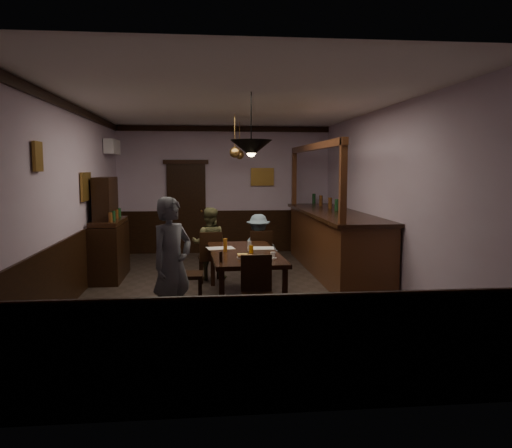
{
  "coord_description": "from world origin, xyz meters",
  "views": [
    {
      "loc": [
        -0.47,
        -7.87,
        2.01
      ],
      "look_at": [
        0.31,
        -0.25,
        1.15
      ],
      "focal_mm": 35.0,
      "sensor_mm": 36.0,
      "label": 1
    }
  ],
  "objects": [
    {
      "name": "room",
      "position": [
        0.0,
        0.0,
        1.5
      ],
      "size": [
        5.01,
        8.01,
        3.01
      ],
      "color": "#2D2621",
      "rests_on": "ground"
    },
    {
      "name": "chair_side",
      "position": [
        -0.81,
        -0.68,
        0.54
      ],
      "size": [
        0.44,
        0.44,
        1.0
      ],
      "rotation": [
        0.0,
        0.0,
        1.54
      ],
      "color": "black",
      "rests_on": "ground"
    },
    {
      "name": "pastry_ring_a",
      "position": [
        0.04,
        -0.98,
        0.79
      ],
      "size": [
        0.13,
        0.13,
        0.04
      ],
      "primitive_type": "torus",
      "color": "#C68C47",
      "rests_on": "pastry_plate"
    },
    {
      "name": "person_seated_left",
      "position": [
        -0.4,
        1.08,
        0.65
      ],
      "size": [
        0.69,
        0.57,
        1.31
      ],
      "primitive_type": "imported",
      "rotation": [
        0.0,
        0.0,
        3.02
      ],
      "color": "brown",
      "rests_on": "ground"
    },
    {
      "name": "beer_glass",
      "position": [
        -0.17,
        -0.38,
        0.85
      ],
      "size": [
        0.06,
        0.06,
        0.2
      ],
      "primitive_type": "cylinder",
      "color": "#BF721E",
      "rests_on": "dining_table"
    },
    {
      "name": "coffee_cup",
      "position": [
        0.48,
        -1.01,
        0.8
      ],
      "size": [
        0.08,
        0.08,
        0.07
      ],
      "primitive_type": "imported",
      "rotation": [
        0.0,
        0.0,
        0.04
      ],
      "color": "white",
      "rests_on": "saucer"
    },
    {
      "name": "water_glass",
      "position": [
        0.2,
        -0.35,
        0.82
      ],
      "size": [
        0.06,
        0.06,
        0.15
      ],
      "primitive_type": "cylinder",
      "color": "silver",
      "rests_on": "dining_table"
    },
    {
      "name": "chair_far_right",
      "position": [
        0.51,
        0.84,
        0.5
      ],
      "size": [
        0.4,
        0.4,
        0.91
      ],
      "rotation": [
        0.0,
        0.0,
        3.16
      ],
      "color": "black",
      "rests_on": "ground"
    },
    {
      "name": "person_seated_right",
      "position": [
        0.5,
        1.12,
        0.59
      ],
      "size": [
        0.79,
        0.5,
        1.17
      ],
      "primitive_type": "imported",
      "rotation": [
        0.0,
        0.0,
        3.23
      ],
      "color": "slate",
      "rests_on": "ground"
    },
    {
      "name": "ac_unit",
      "position": [
        -2.38,
        2.9,
        2.45
      ],
      "size": [
        0.2,
        0.85,
        0.3
      ],
      "color": "white",
      "rests_on": "ground"
    },
    {
      "name": "sideboard",
      "position": [
        -2.21,
        1.32,
        0.74
      ],
      "size": [
        0.5,
        1.4,
        1.85
      ],
      "color": "black",
      "rests_on": "ground"
    },
    {
      "name": "door_back",
      "position": [
        -0.9,
        3.95,
        1.05
      ],
      "size": [
        0.9,
        0.06,
        2.1
      ],
      "primitive_type": "cube",
      "color": "black",
      "rests_on": "ground"
    },
    {
      "name": "pastry_ring_b",
      "position": [
        0.14,
        -1.0,
        0.79
      ],
      "size": [
        0.13,
        0.13,
        0.04
      ],
      "primitive_type": "torus",
      "color": "#C68C47",
      "rests_on": "pastry_plate"
    },
    {
      "name": "chair_near",
      "position": [
        0.17,
        -1.77,
        0.5
      ],
      "size": [
        0.4,
        0.4,
        0.92
      ],
      "rotation": [
        0.0,
        0.0,
        0.01
      ],
      "color": "black",
      "rests_on": "ground"
    },
    {
      "name": "pendant_brass_mid",
      "position": [
        0.1,
        1.52,
        2.3
      ],
      "size": [
        0.2,
        0.2,
        0.81
      ],
      "color": "#BF8C3F",
      "rests_on": "ground"
    },
    {
      "name": "pendant_iron",
      "position": [
        0.15,
        -1.25,
        2.27
      ],
      "size": [
        0.56,
        0.56,
        0.84
      ],
      "color": "black",
      "rests_on": "ground"
    },
    {
      "name": "picture_left_small",
      "position": [
        -2.46,
        -1.6,
        2.15
      ],
      "size": [
        0.04,
        0.28,
        0.36
      ],
      "color": "olive",
      "rests_on": "ground"
    },
    {
      "name": "person_standing",
      "position": [
        -0.88,
        -1.74,
        0.83
      ],
      "size": [
        0.71,
        0.71,
        1.66
      ],
      "primitive_type": "imported",
      "rotation": [
        0.0,
        0.0,
        0.79
      ],
      "color": "slate",
      "rests_on": "ground"
    },
    {
      "name": "soda_can",
      "position": [
        0.21,
        -0.57,
        0.81
      ],
      "size": [
        0.07,
        0.07,
        0.12
      ],
      "primitive_type": "cylinder",
      "color": "#FFA315",
      "rests_on": "dining_table"
    },
    {
      "name": "saucer",
      "position": [
        0.45,
        -1.03,
        0.76
      ],
      "size": [
        0.15,
        0.15,
        0.01
      ],
      "primitive_type": "cylinder",
      "color": "white",
      "rests_on": "dining_table"
    },
    {
      "name": "pastry_plate",
      "position": [
        0.08,
        -0.96,
        0.76
      ],
      "size": [
        0.22,
        0.22,
        0.01
      ],
      "primitive_type": "cylinder",
      "color": "white",
      "rests_on": "dining_table"
    },
    {
      "name": "newspaper_left",
      "position": [
        -0.23,
        -0.09,
        0.75
      ],
      "size": [
        0.47,
        0.37,
        0.01
      ],
      "primitive_type": "cube",
      "rotation": [
        0.0,
        0.0,
        0.18
      ],
      "color": "silver",
      "rests_on": "dining_table"
    },
    {
      "name": "newspaper_right",
      "position": [
        0.4,
        -0.15,
        0.75
      ],
      "size": [
        0.44,
        0.33,
        0.01
      ],
      "primitive_type": "cube",
      "rotation": [
        0.0,
        0.0,
        -0.06
      ],
      "color": "silver",
      "rests_on": "dining_table"
    },
    {
      "name": "picture_left_large",
      "position": [
        -2.46,
        0.8,
        1.7
      ],
      "size": [
        0.04,
        0.62,
        0.48
      ],
      "color": "olive",
      "rests_on": "ground"
    },
    {
      "name": "pendant_brass_far",
      "position": [
        0.3,
        3.11,
        2.3
      ],
      "size": [
        0.2,
        0.2,
        0.81
      ],
      "color": "#BF8C3F",
      "rests_on": "ground"
    },
    {
      "name": "picture_back",
      "position": [
        0.9,
        3.96,
        1.8
      ],
      "size": [
        0.55,
        0.04,
        0.42
      ],
      "color": "olive",
      "rests_on": "ground"
    },
    {
      "name": "chair_far_left",
      "position": [
        -0.38,
        0.81,
        0.5
      ],
      "size": [
        0.43,
        0.43,
        0.91
      ],
      "rotation": [
        0.0,
        0.0,
        3.25
      ],
      "color": "black",
      "rests_on": "ground"
    },
    {
      "name": "bar_counter",
      "position": [
        1.99,
        1.45,
        0.62
      ],
      "size": [
        1.02,
        4.4,
        2.47
      ],
      "color": "#462012",
      "rests_on": "ground"
    },
    {
      "name": "dining_table",
      "position": [
        0.11,
        -0.45,
        0.69
      ],
      "size": [
        1.09,
        2.24,
        0.75
      ],
      "rotation": [
        0.0,
        0.0,
        0.04
      ],
      "color": "black",
      "rests_on": "ground"
    },
    {
      "name": "pepper_mill",
      "position": [
        -0.26,
        -1.23,
        0.82
      ],
      "size": [
        0.04,
        0.04,
        0.14
      ],
      "primitive_type": "cylinder",
      "color": "black",
      "rests_on": "dining_table"
    },
    {
      "name": "napkin",
      "position": [
        0.07,
        -0.66,
        0.75
      ],
      "size": [
        0.16,
        0.16,
        0.0
      ],
      "primitive_type": "cube",
      "rotation": [
        0.0,
        0.0,
        0.04
      ],
      "color": "#E0BE52",
      "rests_on": "dining_table"
    }
  ]
}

